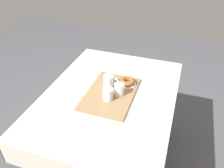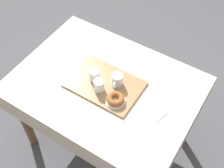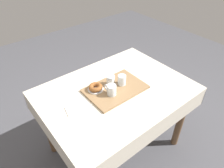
{
  "view_description": "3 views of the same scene",
  "coord_description": "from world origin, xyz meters",
  "px_view_note": "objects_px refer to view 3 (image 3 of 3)",
  "views": [
    {
      "loc": [
        1.15,
        0.41,
        1.68
      ],
      "look_at": [
        -0.04,
        0.01,
        0.8
      ],
      "focal_mm": 35.89,
      "sensor_mm": 36.0,
      "label": 1
    },
    {
      "loc": [
        -0.68,
        0.99,
        2.25
      ],
      "look_at": [
        -0.06,
        0.0,
        0.78
      ],
      "focal_mm": 47.82,
      "sensor_mm": 36.0,
      "label": 2
    },
    {
      "loc": [
        -0.81,
        -0.96,
        1.77
      ],
      "look_at": [
        -0.01,
        0.04,
        0.78
      ],
      "focal_mm": 32.79,
      "sensor_mm": 36.0,
      "label": 3
    }
  ],
  "objects_px": {
    "tea_mug_left": "(111,90)",
    "paper_napkin": "(76,109)",
    "serving_tray": "(115,89)",
    "dining_table": "(116,100)",
    "donut_plate_left": "(96,89)",
    "sugar_donut_left": "(96,87)",
    "water_glass_near": "(122,80)",
    "water_glass_far": "(111,80)"
  },
  "relations": [
    {
      "from": "serving_tray",
      "to": "water_glass_near",
      "type": "bearing_deg",
      "value": 5.35
    },
    {
      "from": "paper_napkin",
      "to": "water_glass_far",
      "type": "bearing_deg",
      "value": 8.38
    },
    {
      "from": "water_glass_near",
      "to": "paper_napkin",
      "type": "relative_size",
      "value": 0.61
    },
    {
      "from": "dining_table",
      "to": "tea_mug_left",
      "type": "xyz_separation_m",
      "value": [
        -0.07,
        -0.03,
        0.16
      ]
    },
    {
      "from": "serving_tray",
      "to": "water_glass_near",
      "type": "height_order",
      "value": "water_glass_near"
    },
    {
      "from": "donut_plate_left",
      "to": "water_glass_far",
      "type": "bearing_deg",
      "value": -8.31
    },
    {
      "from": "serving_tray",
      "to": "donut_plate_left",
      "type": "relative_size",
      "value": 3.73
    },
    {
      "from": "tea_mug_left",
      "to": "donut_plate_left",
      "type": "distance_m",
      "value": 0.14
    },
    {
      "from": "serving_tray",
      "to": "sugar_donut_left",
      "type": "xyz_separation_m",
      "value": [
        -0.13,
        0.08,
        0.03
      ]
    },
    {
      "from": "tea_mug_left",
      "to": "water_glass_near",
      "type": "bearing_deg",
      "value": 17.43
    },
    {
      "from": "tea_mug_left",
      "to": "sugar_donut_left",
      "type": "height_order",
      "value": "tea_mug_left"
    },
    {
      "from": "dining_table",
      "to": "donut_plate_left",
      "type": "bearing_deg",
      "value": 146.6
    },
    {
      "from": "dining_table",
      "to": "water_glass_far",
      "type": "xyz_separation_m",
      "value": [
        0.0,
        0.07,
        0.16
      ]
    },
    {
      "from": "donut_plate_left",
      "to": "sugar_donut_left",
      "type": "xyz_separation_m",
      "value": [
        0.0,
        0.0,
        0.02
      ]
    },
    {
      "from": "water_glass_near",
      "to": "water_glass_far",
      "type": "xyz_separation_m",
      "value": [
        -0.07,
        0.05,
        -0.0
      ]
    },
    {
      "from": "serving_tray",
      "to": "paper_napkin",
      "type": "distance_m",
      "value": 0.36
    },
    {
      "from": "dining_table",
      "to": "tea_mug_left",
      "type": "bearing_deg",
      "value": -156.51
    },
    {
      "from": "dining_table",
      "to": "donut_plate_left",
      "type": "distance_m",
      "value": 0.2
    },
    {
      "from": "water_glass_far",
      "to": "water_glass_near",
      "type": "bearing_deg",
      "value": -38.17
    },
    {
      "from": "donut_plate_left",
      "to": "tea_mug_left",
      "type": "bearing_deg",
      "value": -62.07
    },
    {
      "from": "dining_table",
      "to": "sugar_donut_left",
      "type": "distance_m",
      "value": 0.22
    },
    {
      "from": "water_glass_far",
      "to": "sugar_donut_left",
      "type": "height_order",
      "value": "water_glass_far"
    },
    {
      "from": "water_glass_near",
      "to": "paper_napkin",
      "type": "bearing_deg",
      "value": -179.98
    },
    {
      "from": "donut_plate_left",
      "to": "paper_napkin",
      "type": "bearing_deg",
      "value": -161.95
    },
    {
      "from": "tea_mug_left",
      "to": "water_glass_near",
      "type": "distance_m",
      "value": 0.15
    },
    {
      "from": "tea_mug_left",
      "to": "water_glass_far",
      "type": "distance_m",
      "value": 0.12
    },
    {
      "from": "water_glass_near",
      "to": "donut_plate_left",
      "type": "distance_m",
      "value": 0.22
    },
    {
      "from": "water_glass_near",
      "to": "sugar_donut_left",
      "type": "relative_size",
      "value": 0.75
    },
    {
      "from": "dining_table",
      "to": "paper_napkin",
      "type": "height_order",
      "value": "paper_napkin"
    },
    {
      "from": "sugar_donut_left",
      "to": "serving_tray",
      "type": "bearing_deg",
      "value": -31.45
    },
    {
      "from": "serving_tray",
      "to": "sugar_donut_left",
      "type": "bearing_deg",
      "value": 148.55
    },
    {
      "from": "water_glass_far",
      "to": "paper_napkin",
      "type": "relative_size",
      "value": 0.61
    },
    {
      "from": "sugar_donut_left",
      "to": "donut_plate_left",
      "type": "bearing_deg",
      "value": 0.0
    },
    {
      "from": "dining_table",
      "to": "serving_tray",
      "type": "xyz_separation_m",
      "value": [
        -0.0,
        0.01,
        0.11
      ]
    },
    {
      "from": "dining_table",
      "to": "water_glass_near",
      "type": "distance_m",
      "value": 0.17
    },
    {
      "from": "serving_tray",
      "to": "sugar_donut_left",
      "type": "height_order",
      "value": "sugar_donut_left"
    },
    {
      "from": "donut_plate_left",
      "to": "paper_napkin",
      "type": "height_order",
      "value": "donut_plate_left"
    },
    {
      "from": "donut_plate_left",
      "to": "paper_napkin",
      "type": "relative_size",
      "value": 0.92
    },
    {
      "from": "dining_table",
      "to": "paper_napkin",
      "type": "xyz_separation_m",
      "value": [
        -0.36,
        0.01,
        0.11
      ]
    },
    {
      "from": "tea_mug_left",
      "to": "paper_napkin",
      "type": "relative_size",
      "value": 0.8
    },
    {
      "from": "dining_table",
      "to": "serving_tray",
      "type": "distance_m",
      "value": 0.11
    },
    {
      "from": "serving_tray",
      "to": "tea_mug_left",
      "type": "relative_size",
      "value": 4.28
    }
  ]
}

